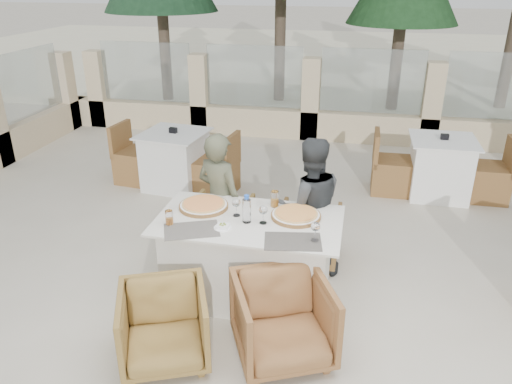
% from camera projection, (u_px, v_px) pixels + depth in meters
% --- Properties ---
extents(ground, '(80.00, 80.00, 0.00)m').
position_uv_depth(ground, '(250.00, 295.00, 4.60)').
color(ground, beige).
rests_on(ground, ground).
extents(sand_patch, '(30.00, 16.00, 0.01)m').
position_uv_depth(sand_patch, '(339.00, 57.00, 17.10)').
color(sand_patch, '#F8F2CB').
rests_on(sand_patch, ground).
extents(perimeter_wall_far, '(10.00, 0.34, 1.60)m').
position_uv_depth(perimeter_wall_far, '(311.00, 93.00, 8.56)').
color(perimeter_wall_far, beige).
rests_on(perimeter_wall_far, ground).
extents(dining_table, '(1.60, 0.90, 0.77)m').
position_uv_depth(dining_table, '(249.00, 258.00, 4.45)').
color(dining_table, silver).
rests_on(dining_table, ground).
extents(placemat_near_left, '(0.53, 0.45, 0.00)m').
position_uv_depth(placemat_near_left, '(192.00, 230.00, 4.12)').
color(placemat_near_left, '#635D55').
rests_on(placemat_near_left, dining_table).
extents(placemat_near_right, '(0.49, 0.37, 0.00)m').
position_uv_depth(placemat_near_right, '(293.00, 241.00, 3.95)').
color(placemat_near_right, '#524C46').
rests_on(placemat_near_right, dining_table).
extents(pizza_left, '(0.45, 0.45, 0.06)m').
position_uv_depth(pizza_left, '(204.00, 205.00, 4.50)').
color(pizza_left, '#F45C21').
rests_on(pizza_left, dining_table).
extents(pizza_right, '(0.48, 0.48, 0.06)m').
position_uv_depth(pizza_right, '(296.00, 214.00, 4.33)').
color(pizza_right, orange).
rests_on(pizza_right, dining_table).
extents(water_bottle, '(0.09, 0.09, 0.25)m').
position_uv_depth(water_bottle, '(247.00, 209.00, 4.21)').
color(water_bottle, '#ABCAE1').
rests_on(water_bottle, dining_table).
extents(wine_glass_centre, '(0.08, 0.08, 0.18)m').
position_uv_depth(wine_glass_centre, '(236.00, 206.00, 4.33)').
color(wine_glass_centre, silver).
rests_on(wine_glass_centre, dining_table).
extents(wine_glass_near, '(0.08, 0.08, 0.18)m').
position_uv_depth(wine_glass_near, '(263.00, 213.00, 4.20)').
color(wine_glass_near, white).
rests_on(wine_glass_near, dining_table).
extents(wine_glass_corner, '(0.09, 0.09, 0.18)m').
position_uv_depth(wine_glass_corner, '(315.00, 230.00, 3.93)').
color(wine_glass_corner, silver).
rests_on(wine_glass_corner, dining_table).
extents(beer_glass_left, '(0.07, 0.07, 0.13)m').
position_uv_depth(beer_glass_left, '(169.00, 218.00, 4.19)').
color(beer_glass_left, orange).
rests_on(beer_glass_left, dining_table).
extents(beer_glass_right, '(0.09, 0.09, 0.15)m').
position_uv_depth(beer_glass_right, '(275.00, 199.00, 4.51)').
color(beer_glass_right, orange).
rests_on(beer_glass_right, dining_table).
extents(olive_dish, '(0.13, 0.13, 0.04)m').
position_uv_depth(olive_dish, '(223.00, 226.00, 4.15)').
color(olive_dish, white).
rests_on(olive_dish, dining_table).
extents(armchair_far_left, '(0.61, 0.62, 0.56)m').
position_uv_depth(armchair_far_left, '(222.00, 224.00, 5.26)').
color(armchair_far_left, olive).
rests_on(armchair_far_left, ground).
extents(armchair_far_right, '(0.62, 0.63, 0.57)m').
position_uv_depth(armchair_far_right, '(309.00, 234.00, 5.06)').
color(armchair_far_right, brown).
rests_on(armchair_far_right, ground).
extents(armchair_near_left, '(0.84, 0.85, 0.60)m').
position_uv_depth(armchair_near_left, '(164.00, 326.00, 3.73)').
color(armchair_near_left, olive).
rests_on(armchair_near_left, ground).
extents(armchair_near_right, '(0.93, 0.94, 0.65)m').
position_uv_depth(armchair_near_right, '(283.00, 320.00, 3.75)').
color(armchair_near_right, brown).
rests_on(armchair_near_right, ground).
extents(diner_left, '(0.59, 0.50, 1.37)m').
position_uv_depth(diner_left, '(220.00, 200.00, 4.86)').
color(diner_left, '#4E513B').
rests_on(diner_left, ground).
extents(diner_right, '(0.81, 0.71, 1.38)m').
position_uv_depth(diner_right, '(309.00, 207.00, 4.70)').
color(diner_right, '#343739').
rests_on(diner_right, ground).
extents(bg_table_a, '(1.73, 1.01, 0.77)m').
position_uv_depth(bg_table_a, '(175.00, 160.00, 6.74)').
color(bg_table_a, silver).
rests_on(bg_table_a, ground).
extents(bg_table_b, '(1.65, 0.83, 0.77)m').
position_uv_depth(bg_table_b, '(440.00, 168.00, 6.49)').
color(bg_table_b, white).
rests_on(bg_table_b, ground).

